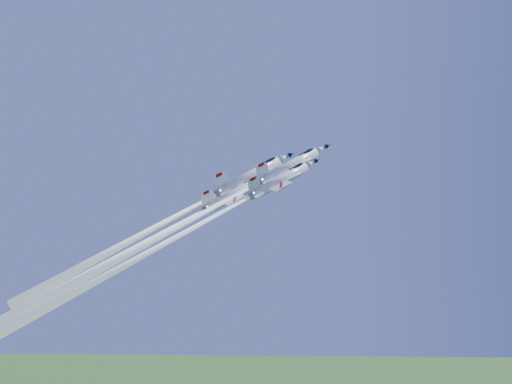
{
  "coord_description": "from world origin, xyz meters",
  "views": [
    {
      "loc": [
        3.7,
        -107.05,
        87.14
      ],
      "look_at": [
        0.0,
        0.0,
        94.57
      ],
      "focal_mm": 40.0,
      "sensor_mm": 36.0,
      "label": 1
    }
  ],
  "objects_px": {
    "jet_lead": "(184,224)",
    "jet_right": "(175,238)",
    "jet_left": "(168,220)",
    "jet_slot": "(140,245)"
  },
  "relations": [
    {
      "from": "jet_left",
      "to": "jet_slot",
      "type": "height_order",
      "value": "jet_left"
    },
    {
      "from": "jet_lead",
      "to": "jet_right",
      "type": "xyz_separation_m",
      "value": [
        -0.66,
        -5.43,
        -2.5
      ]
    },
    {
      "from": "jet_lead",
      "to": "jet_left",
      "type": "relative_size",
      "value": 1.07
    },
    {
      "from": "jet_left",
      "to": "jet_slot",
      "type": "bearing_deg",
      "value": -43.93
    },
    {
      "from": "jet_right",
      "to": "jet_slot",
      "type": "distance_m",
      "value": 8.68
    },
    {
      "from": "jet_slot",
      "to": "jet_lead",
      "type": "bearing_deg",
      "value": 73.84
    },
    {
      "from": "jet_left",
      "to": "jet_lead",
      "type": "bearing_deg",
      "value": 9.59
    },
    {
      "from": "jet_left",
      "to": "jet_slot",
      "type": "xyz_separation_m",
      "value": [
        -3.44,
        -8.02,
        -4.54
      ]
    },
    {
      "from": "jet_left",
      "to": "jet_slot",
      "type": "distance_m",
      "value": 9.84
    },
    {
      "from": "jet_lead",
      "to": "jet_right",
      "type": "height_order",
      "value": "jet_lead"
    }
  ]
}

